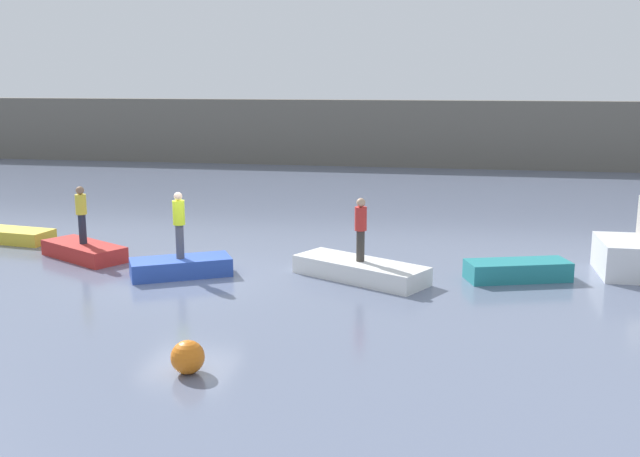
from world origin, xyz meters
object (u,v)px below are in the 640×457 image
(rowboat_red, at_px, (84,251))
(person_yellow_shirt, at_px, (81,212))
(mooring_buoy, at_px, (188,357))
(rowboat_blue, at_px, (181,267))
(person_red_shirt, at_px, (361,226))
(person_hiviz_shirt, at_px, (179,222))
(rowboat_white, at_px, (360,270))
(rowboat_teal, at_px, (518,270))

(rowboat_red, distance_m, person_yellow_shirt, 1.19)
(mooring_buoy, bearing_deg, rowboat_blue, 112.23)
(person_red_shirt, xyz_separation_m, mooring_buoy, (-2.25, -6.90, -1.13))
(rowboat_red, height_order, person_yellow_shirt, person_yellow_shirt)
(rowboat_blue, height_order, person_hiviz_shirt, person_hiviz_shirt)
(rowboat_white, bearing_deg, person_hiviz_shirt, -145.10)
(rowboat_red, relative_size, person_yellow_shirt, 1.68)
(rowboat_teal, distance_m, person_hiviz_shirt, 9.15)
(person_red_shirt, bearing_deg, person_yellow_shirt, 175.04)
(person_red_shirt, bearing_deg, rowboat_teal, 9.60)
(rowboat_blue, bearing_deg, person_red_shirt, -22.12)
(person_hiviz_shirt, relative_size, mooring_buoy, 2.91)
(rowboat_white, xyz_separation_m, person_yellow_shirt, (-8.39, 0.73, 1.17))
(rowboat_white, relative_size, mooring_buoy, 5.95)
(person_yellow_shirt, distance_m, mooring_buoy, 9.86)
(rowboat_red, distance_m, rowboat_blue, 3.78)
(person_hiviz_shirt, bearing_deg, person_red_shirt, 6.73)
(rowboat_teal, relative_size, person_red_shirt, 1.60)
(mooring_buoy, bearing_deg, person_red_shirt, 71.96)
(rowboat_teal, height_order, person_hiviz_shirt, person_hiviz_shirt)
(rowboat_red, relative_size, person_red_shirt, 1.68)
(person_red_shirt, distance_m, person_yellow_shirt, 8.42)
(person_red_shirt, distance_m, mooring_buoy, 7.35)
(rowboat_blue, height_order, mooring_buoy, mooring_buoy)
(person_yellow_shirt, bearing_deg, rowboat_blue, -20.10)
(rowboat_white, height_order, person_yellow_shirt, person_yellow_shirt)
(rowboat_blue, distance_m, mooring_buoy, 6.84)
(rowboat_white, bearing_deg, person_yellow_shirt, -156.79)
(person_yellow_shirt, xyz_separation_m, mooring_buoy, (6.14, -7.63, -1.11))
(rowboat_teal, bearing_deg, person_red_shirt, 171.37)
(person_hiviz_shirt, bearing_deg, rowboat_blue, -45.00)
(rowboat_red, bearing_deg, person_hiviz_shirt, 9.46)
(rowboat_white, xyz_separation_m, person_hiviz_shirt, (-4.84, -0.57, 1.25))
(rowboat_white, distance_m, person_red_shirt, 1.20)
(person_red_shirt, bearing_deg, person_hiviz_shirt, -173.27)
(rowboat_red, distance_m, rowboat_white, 8.42)
(rowboat_blue, bearing_deg, rowboat_red, 131.05)
(rowboat_white, xyz_separation_m, rowboat_teal, (4.13, 0.70, 0.01))
(rowboat_blue, relative_size, rowboat_white, 0.72)
(person_hiviz_shirt, xyz_separation_m, person_yellow_shirt, (-3.55, 1.30, -0.09))
(rowboat_red, bearing_deg, rowboat_blue, 9.46)
(rowboat_white, bearing_deg, rowboat_teal, 37.77)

